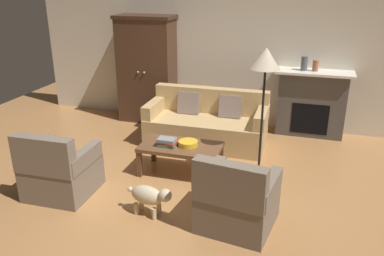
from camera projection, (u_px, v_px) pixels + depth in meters
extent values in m
plane|color=#B27A47|center=(183.00, 183.00, 5.28)|extent=(9.60, 9.60, 0.00)
cube|color=silver|center=(226.00, 47.00, 7.06)|extent=(7.20, 0.10, 2.80)
cube|color=#4C4947|center=(311.00, 105.00, 6.73)|extent=(1.10, 0.36, 1.08)
cube|color=black|center=(310.00, 119.00, 6.64)|extent=(0.60, 0.01, 0.52)
cube|color=white|center=(315.00, 72.00, 6.51)|extent=(1.26, 0.48, 0.04)
cube|color=#472D1E|center=(147.00, 71.00, 7.30)|extent=(1.00, 0.52, 1.88)
cube|color=#3C271A|center=(145.00, 17.00, 6.95)|extent=(1.06, 0.55, 0.06)
sphere|color=#ADAFB5|center=(138.00, 72.00, 7.06)|extent=(0.04, 0.04, 0.04)
sphere|color=#ADAFB5|center=(144.00, 73.00, 7.03)|extent=(0.04, 0.04, 0.04)
cube|color=tan|center=(206.00, 131.00, 6.44)|extent=(1.91, 0.86, 0.44)
cube|color=tan|center=(211.00, 100.00, 6.59)|extent=(1.90, 0.20, 0.42)
cube|color=tan|center=(155.00, 107.00, 6.55)|extent=(0.17, 0.80, 0.22)
cube|color=tan|center=(262.00, 117.00, 6.09)|extent=(0.17, 0.80, 0.22)
cube|color=#7F6B60|center=(189.00, 103.00, 6.57)|extent=(0.36, 0.19, 0.37)
cube|color=#7F6B60|center=(230.00, 107.00, 6.39)|extent=(0.36, 0.19, 0.37)
cube|color=brown|center=(181.00, 147.00, 5.42)|extent=(1.10, 0.60, 0.05)
cube|color=brown|center=(139.00, 164.00, 5.40)|extent=(0.06, 0.06, 0.37)
cube|color=brown|center=(212.00, 174.00, 5.13)|extent=(0.06, 0.06, 0.37)
cube|color=brown|center=(154.00, 149.00, 5.87)|extent=(0.06, 0.06, 0.37)
cube|color=brown|center=(221.00, 158.00, 5.60)|extent=(0.06, 0.06, 0.37)
cylinder|color=gold|center=(188.00, 143.00, 5.39)|extent=(0.27, 0.27, 0.07)
cube|color=#427A4C|center=(167.00, 145.00, 5.39)|extent=(0.24, 0.17, 0.04)
cube|color=#B73833|center=(167.00, 142.00, 5.38)|extent=(0.26, 0.19, 0.03)
cube|color=gray|center=(167.00, 140.00, 5.36)|extent=(0.24, 0.17, 0.04)
cylinder|color=#565B66|center=(304.00, 63.00, 6.51)|extent=(0.11, 0.11, 0.23)
cylinder|color=#A86042|center=(315.00, 66.00, 6.47)|extent=(0.09, 0.09, 0.18)
cube|color=#756656|center=(63.00, 177.00, 5.00)|extent=(0.78, 0.78, 0.42)
cube|color=#756656|center=(43.00, 156.00, 4.56)|extent=(0.76, 0.18, 0.46)
cube|color=#756656|center=(84.00, 158.00, 4.80)|extent=(0.13, 0.70, 0.20)
cube|color=#756656|center=(37.00, 152.00, 4.97)|extent=(0.13, 0.70, 0.20)
cube|color=#756656|center=(238.00, 207.00, 4.35)|extent=(0.86, 0.86, 0.42)
cube|color=#756656|center=(229.00, 185.00, 3.93)|extent=(0.77, 0.27, 0.46)
cube|color=#756656|center=(269.00, 189.00, 4.11)|extent=(0.22, 0.71, 0.20)
cube|color=#756656|center=(210.00, 176.00, 4.37)|extent=(0.22, 0.71, 0.20)
cylinder|color=black|center=(258.00, 180.00, 5.35)|extent=(0.26, 0.26, 0.02)
cylinder|color=black|center=(261.00, 127.00, 5.08)|extent=(0.03, 0.03, 1.55)
cone|color=beige|center=(266.00, 58.00, 4.76)|extent=(0.36, 0.36, 0.26)
ellipsoid|color=beige|center=(147.00, 195.00, 4.52)|extent=(0.43, 0.26, 0.22)
sphere|color=beige|center=(165.00, 195.00, 4.40)|extent=(0.15, 0.15, 0.15)
cylinder|color=beige|center=(159.00, 209.00, 4.58)|extent=(0.06, 0.06, 0.14)
cylinder|color=beige|center=(154.00, 214.00, 4.49)|extent=(0.06, 0.06, 0.14)
cylinder|color=beige|center=(141.00, 204.00, 4.68)|extent=(0.06, 0.06, 0.14)
cylinder|color=beige|center=(136.00, 209.00, 4.58)|extent=(0.06, 0.06, 0.14)
sphere|color=beige|center=(130.00, 189.00, 4.60)|extent=(0.06, 0.06, 0.06)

